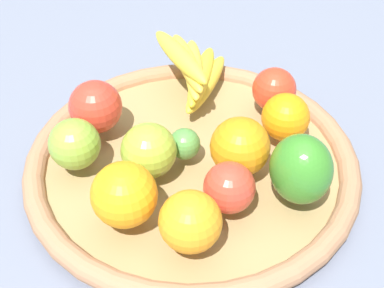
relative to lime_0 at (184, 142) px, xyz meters
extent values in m
plane|color=slate|center=(0.00, 0.01, -0.06)|extent=(2.40, 2.40, 0.00)
cylinder|color=#9A7E51|center=(0.00, 0.01, -0.05)|extent=(0.45, 0.45, 0.02)
torus|color=#A37252|center=(0.00, 0.01, -0.04)|extent=(0.48, 0.48, 0.03)
sphere|color=#508F41|center=(0.00, 0.00, 0.00)|extent=(0.06, 0.06, 0.04)
ellipsoid|color=yellow|center=(-0.14, 0.06, -0.01)|extent=(0.15, 0.11, 0.03)
ellipsoid|color=yellow|center=(-0.14, 0.05, 0.01)|extent=(0.16, 0.09, 0.03)
ellipsoid|color=yellow|center=(-0.15, 0.04, 0.02)|extent=(0.16, 0.05, 0.03)
ellipsoid|color=yellow|center=(-0.15, 0.03, 0.03)|extent=(0.16, 0.04, 0.03)
ellipsoid|color=yellow|center=(-0.14, 0.02, 0.04)|extent=(0.16, 0.08, 0.03)
sphere|color=orange|center=(0.10, -0.09, 0.02)|extent=(0.11, 0.11, 0.08)
sphere|color=#83AB39|center=(-0.01, -0.15, 0.01)|extent=(0.09, 0.09, 0.07)
sphere|color=orange|center=(0.16, -0.02, 0.02)|extent=(0.10, 0.10, 0.08)
sphere|color=orange|center=(-0.01, 0.15, 0.01)|extent=(0.07, 0.07, 0.07)
sphere|color=#CC3E2D|center=(0.11, 0.04, 0.01)|extent=(0.07, 0.07, 0.07)
ellipsoid|color=#378127|center=(0.10, 0.13, 0.03)|extent=(0.11, 0.10, 0.10)
sphere|color=#93B436|center=(0.03, -0.05, 0.02)|extent=(0.10, 0.10, 0.08)
sphere|color=orange|center=(0.04, 0.07, 0.02)|extent=(0.11, 0.11, 0.08)
sphere|color=red|center=(-0.08, 0.15, 0.01)|extent=(0.09, 0.09, 0.07)
sphere|color=red|center=(-0.08, -0.12, 0.02)|extent=(0.09, 0.09, 0.08)
camera|label=1|loc=(0.59, -0.09, 0.53)|focal=53.93mm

